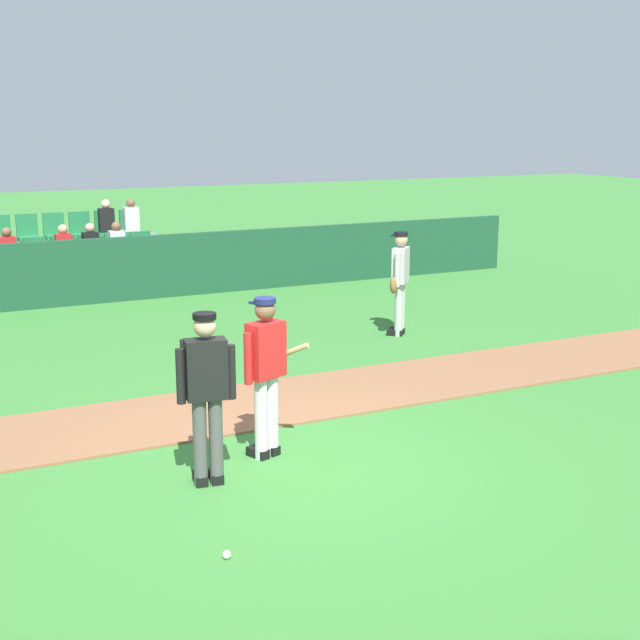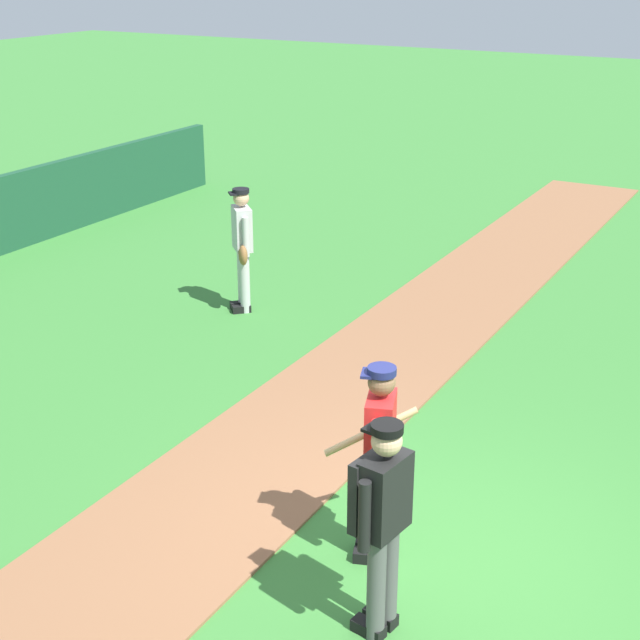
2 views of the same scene
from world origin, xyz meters
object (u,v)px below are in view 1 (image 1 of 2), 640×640
(runner_grey_jersey, at_px, (400,279))
(baseball, at_px, (227,555))
(umpire_home_plate, at_px, (206,388))
(batter_red_jersey, at_px, (266,371))

(runner_grey_jersey, relative_size, baseball, 23.78)
(umpire_home_plate, relative_size, runner_grey_jersey, 1.00)
(umpire_home_plate, bearing_deg, runner_grey_jersey, 42.24)
(umpire_home_plate, bearing_deg, baseball, -104.36)
(runner_grey_jersey, bearing_deg, umpire_home_plate, -137.76)
(batter_red_jersey, bearing_deg, umpire_home_plate, -152.73)
(umpire_home_plate, xyz_separation_m, runner_grey_jersey, (5.06, 4.59, -0.04))
(umpire_home_plate, distance_m, runner_grey_jersey, 6.83)
(runner_grey_jersey, bearing_deg, batter_red_jersey, -135.46)
(batter_red_jersey, height_order, baseball, batter_red_jersey)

